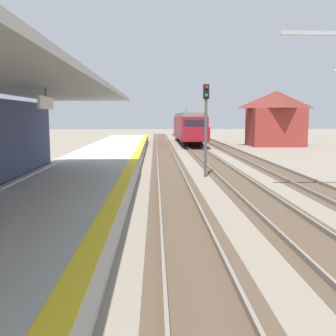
% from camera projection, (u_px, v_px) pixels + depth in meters
% --- Properties ---
extents(station_platform, '(5.00, 80.00, 0.91)m').
position_uv_depth(station_platform, '(65.00, 194.00, 15.06)').
color(station_platform, '#A8A8A3').
rests_on(station_platform, ground).
extents(track_pair_nearest_platform, '(2.34, 120.00, 0.16)m').
position_uv_depth(track_pair_nearest_platform, '(174.00, 186.00, 19.22)').
color(track_pair_nearest_platform, '#4C3D2D').
rests_on(track_pair_nearest_platform, ground).
extents(track_pair_middle, '(2.34, 120.00, 0.16)m').
position_uv_depth(track_pair_middle, '(242.00, 185.00, 19.33)').
color(track_pair_middle, '#4C3D2D').
rests_on(track_pair_middle, ground).
extents(track_pair_far_side, '(2.34, 120.00, 0.16)m').
position_uv_depth(track_pair_far_side, '(310.00, 185.00, 19.44)').
color(track_pair_far_side, '#4C3D2D').
rests_on(track_pair_far_side, ground).
extents(approaching_train, '(2.93, 19.60, 4.76)m').
position_uv_depth(approaching_train, '(188.00, 126.00, 50.32)').
color(approaching_train, maroon).
rests_on(approaching_train, ground).
extents(rail_signal_post, '(0.32, 0.34, 5.20)m').
position_uv_depth(rail_signal_post, '(206.00, 121.00, 21.90)').
color(rail_signal_post, '#4C4C4C').
rests_on(rail_signal_post, ground).
extents(distant_trackside_house, '(6.60, 5.28, 6.40)m').
position_uv_depth(distant_trackside_house, '(276.00, 117.00, 45.62)').
color(distant_trackside_house, maroon).
rests_on(distant_trackside_house, ground).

